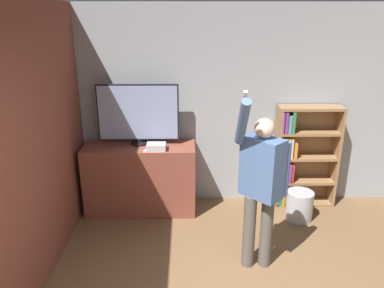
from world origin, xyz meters
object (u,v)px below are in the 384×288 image
bookshelf (300,157)px  person (261,182)px  waste_bin (299,205)px  game_console (156,147)px  television (138,114)px

bookshelf → person: person is taller
person → waste_bin: size_ratio=5.01×
waste_bin → game_console: bearing=175.9°
person → game_console: bearing=-177.3°
television → bookshelf: 2.26m
game_console → person: person is taller
game_console → bookshelf: size_ratio=0.17×
game_console → television: bearing=136.6°
television → person: bearing=-43.7°
bookshelf → person: 1.63m
television → bookshelf: television is taller
television → waste_bin: 2.41m
television → person: person is taller
bookshelf → person: bearing=-120.4°
person → waste_bin: bearing=98.6°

